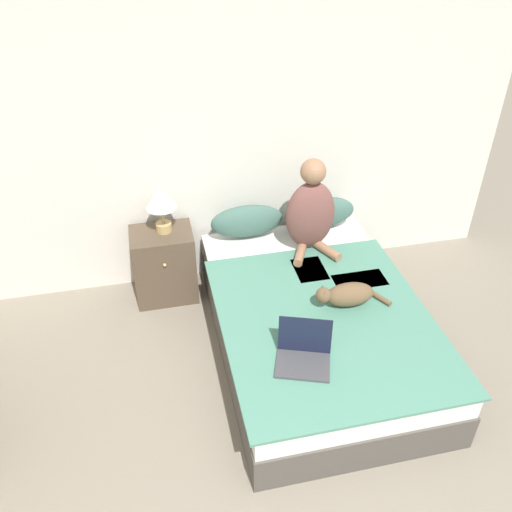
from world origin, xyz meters
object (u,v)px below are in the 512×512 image
Objects in this scene: bed at (315,325)px; nightstand at (164,265)px; pillow_near at (247,221)px; pillow_far at (320,213)px; laptop_open at (303,354)px; person_sitting at (311,212)px; table_lamp at (161,200)px; cat_tabby at (347,295)px.

nightstand reaches higher than bed.
pillow_near is 0.97× the size of nightstand.
laptop_open is (-0.58, -1.47, -0.09)m from pillow_far.
person_sitting is at bearing 91.17° from laptop_open.
bed is at bearing -42.36° from table_lamp.
pillow_far is (0.63, 0.00, 0.00)m from pillow_near.
laptop_open is 0.66× the size of nightstand.
table_lamp is at bearing 168.48° from person_sitting.
cat_tabby is (-0.13, -1.02, -0.05)m from pillow_far.
nightstand is (-1.21, 0.95, -0.24)m from cat_tabby.
table_lamp is (-1.17, 0.98, 0.36)m from cat_tabby.
pillow_far reaches higher than bed.
pillow_far is 1.12× the size of cat_tabby.
cat_tabby is at bearing -97.24° from pillow_far.
laptop_open is 1.03× the size of table_lamp.
person_sitting is 1.93× the size of table_lamp.
bed is 0.88m from person_sitting.
bed is 3.52× the size of pillow_near.
cat_tabby is (0.04, -0.75, -0.24)m from person_sitting.
person_sitting is (0.45, -0.27, 0.19)m from pillow_near.
person_sitting is 1.86× the size of laptop_open.
pillow_near is 0.79× the size of person_sitting.
bed is 2.78× the size of person_sitting.
cat_tabby is at bearing 64.98° from laptop_open.
bed is 3.52× the size of pillow_far.
table_lamp is (0.03, 0.03, 0.59)m from nightstand.
person_sitting is 1.27m from nightstand.
laptop_open is (0.05, -1.47, -0.09)m from pillow_near.
pillow_near reaches higher than laptop_open.
person_sitting is at bearing 78.24° from bed.
person_sitting reaches higher than pillow_near.
person_sitting reaches higher than bed.
pillow_far is at bearing 2.65° from nightstand.
pillow_near is at bearing -62.91° from cat_tabby.
nightstand is (-0.71, -0.06, -0.29)m from pillow_near.
laptop_open reaches higher than bed.
cat_tabby is 1.32× the size of laptop_open.
pillow_near is at bearing 3.05° from table_lamp.
pillow_near is at bearing 111.68° from laptop_open.
person_sitting is 1.16m from table_lamp.
bed is 1.06m from pillow_near.
pillow_far is at bearing 0.00° from pillow_near.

